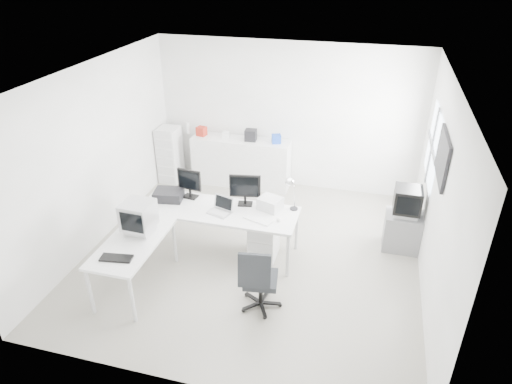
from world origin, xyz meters
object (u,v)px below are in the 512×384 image
(drawer_pedestal, at_px, (264,239))
(office_chair, at_px, (261,277))
(lcd_monitor_small, at_px, (190,183))
(laptop, at_px, (219,206))
(side_desk, at_px, (135,264))
(lcd_monitor_large, at_px, (245,190))
(filing_cabinet, at_px, (170,155))
(crt_monitor, at_px, (139,219))
(crt_tv, at_px, (407,202))
(laser_printer, at_px, (270,203))
(inkjet_printer, at_px, (169,195))
(tv_cabinet, at_px, (402,231))
(main_desk, at_px, (219,230))
(sideboard, at_px, (241,162))

(drawer_pedestal, height_order, office_chair, office_chair)
(lcd_monitor_small, xyz_separation_m, laptop, (0.60, -0.35, -0.13))
(side_desk, height_order, office_chair, office_chair)
(lcd_monitor_large, distance_m, filing_cabinet, 2.83)
(crt_monitor, xyz_separation_m, crt_tv, (3.60, 1.66, -0.13))
(lcd_monitor_small, bearing_deg, laser_printer, 5.91)
(inkjet_printer, bearing_deg, side_desk, -99.50)
(drawer_pedestal, height_order, inkjet_printer, inkjet_printer)
(laser_printer, height_order, crt_monitor, crt_monitor)
(office_chair, relative_size, crt_tv, 1.94)
(tv_cabinet, bearing_deg, inkjet_printer, -168.76)
(lcd_monitor_large, bearing_deg, inkjet_printer, 176.99)
(main_desk, relative_size, drawer_pedestal, 4.00)
(drawer_pedestal, bearing_deg, lcd_monitor_small, 170.91)
(laser_printer, bearing_deg, office_chair, -62.66)
(crt_monitor, bearing_deg, laptop, 42.18)
(side_desk, height_order, inkjet_printer, inkjet_printer)
(side_desk, relative_size, inkjet_printer, 3.23)
(main_desk, xyz_separation_m, tv_cabinet, (2.75, 0.81, -0.07))
(laptop, relative_size, crt_monitor, 0.89)
(lcd_monitor_large, distance_m, tv_cabinet, 2.56)
(filing_cabinet, bearing_deg, tv_cabinet, -15.76)
(side_desk, xyz_separation_m, laptop, (0.90, 1.00, 0.49))
(drawer_pedestal, bearing_deg, side_desk, -143.43)
(lcd_monitor_large, height_order, office_chair, lcd_monitor_large)
(lcd_monitor_large, bearing_deg, sideboard, 98.21)
(side_desk, xyz_separation_m, drawer_pedestal, (1.55, 1.15, -0.08))
(crt_monitor, distance_m, sideboard, 3.20)
(laptop, distance_m, sideboard, 2.43)
(side_desk, relative_size, lcd_monitor_large, 2.85)
(main_desk, bearing_deg, lcd_monitor_small, 155.56)
(office_chair, bearing_deg, laser_printer, 89.47)
(laser_printer, relative_size, tv_cabinet, 0.54)
(inkjet_printer, distance_m, crt_monitor, 0.96)
(lcd_monitor_small, height_order, crt_monitor, lcd_monitor_small)
(lcd_monitor_large, distance_m, crt_tv, 2.47)
(drawer_pedestal, bearing_deg, filing_cabinet, 140.33)
(crt_monitor, bearing_deg, filing_cabinet, 109.50)
(side_desk, height_order, lcd_monitor_small, lcd_monitor_small)
(crt_tv, relative_size, sideboard, 0.26)
(drawer_pedestal, relative_size, laser_printer, 1.85)
(lcd_monitor_small, bearing_deg, drawer_pedestal, -1.86)
(laptop, bearing_deg, main_desk, 133.93)
(side_desk, bearing_deg, lcd_monitor_large, 48.37)
(lcd_monitor_small, height_order, office_chair, lcd_monitor_small)
(laptop, bearing_deg, inkjet_printer, -175.16)
(sideboard, height_order, filing_cabinet, filing_cabinet)
(drawer_pedestal, relative_size, filing_cabinet, 0.54)
(sideboard, bearing_deg, lcd_monitor_large, -71.65)
(filing_cabinet, bearing_deg, lcd_monitor_small, -56.73)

